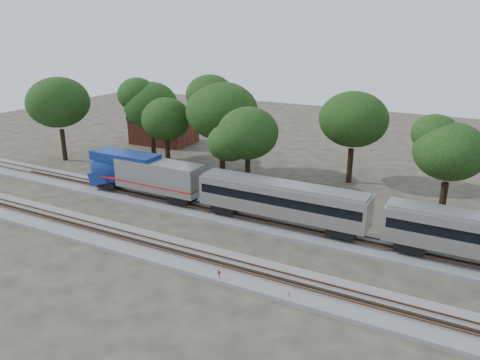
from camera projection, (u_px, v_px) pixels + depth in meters
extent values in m
plane|color=#383328|center=(214.00, 242.00, 44.90)|extent=(160.00, 160.00, 0.00)
cube|color=slate|center=(243.00, 218.00, 49.84)|extent=(160.00, 5.00, 0.40)
cube|color=brown|center=(240.00, 217.00, 49.10)|extent=(160.00, 0.08, 0.15)
cube|color=brown|center=(246.00, 212.00, 50.30)|extent=(160.00, 0.08, 0.15)
cube|color=slate|center=(190.00, 257.00, 41.50)|extent=(160.00, 5.00, 0.40)
cube|color=brown|center=(185.00, 256.00, 40.76)|extent=(160.00, 0.08, 0.15)
cube|color=brown|center=(195.00, 249.00, 41.96)|extent=(160.00, 0.08, 0.15)
cube|color=#A9ABB0|center=(159.00, 175.00, 53.80)|extent=(10.77, 3.05, 3.35)
ellipsoid|color=navy|center=(109.00, 168.00, 57.36)|extent=(5.49, 3.17, 4.67)
cube|color=navy|center=(125.00, 157.00, 55.54)|extent=(8.64, 2.99, 1.02)
cube|color=black|center=(111.00, 161.00, 56.81)|extent=(0.45, 2.34, 1.33)
cube|color=maroon|center=(151.00, 181.00, 54.62)|extent=(13.21, 3.09, 0.18)
cube|color=black|center=(111.00, 183.00, 57.89)|extent=(2.64, 2.24, 0.91)
cube|color=black|center=(182.00, 197.00, 53.07)|extent=(2.64, 2.24, 0.91)
cube|color=#A9ABB0|center=(282.00, 199.00, 46.93)|extent=(17.68, 3.05, 3.05)
cube|color=black|center=(282.00, 196.00, 46.83)|extent=(17.07, 3.10, 0.91)
cube|color=gray|center=(282.00, 184.00, 46.43)|extent=(17.27, 2.44, 0.36)
cube|color=black|center=(227.00, 206.00, 50.45)|extent=(2.64, 2.24, 0.91)
cube|color=black|center=(342.00, 230.00, 44.67)|extent=(2.64, 2.24, 0.91)
cube|color=black|center=(411.00, 244.00, 41.84)|extent=(2.64, 2.24, 0.91)
cylinder|color=#512D19|center=(219.00, 277.00, 37.64)|extent=(0.07, 0.07, 1.00)
cylinder|color=#AC0C1A|center=(219.00, 272.00, 37.49)|extent=(0.35, 0.12, 0.36)
cylinder|color=#512D19|center=(289.00, 296.00, 35.17)|extent=(0.06, 0.06, 0.93)
cylinder|color=silver|center=(289.00, 291.00, 35.04)|extent=(0.33, 0.03, 0.33)
cube|color=#512D19|center=(241.00, 284.00, 37.32)|extent=(0.51, 0.31, 0.30)
cube|color=brown|center=(164.00, 132.00, 81.72)|extent=(10.48, 7.64, 4.03)
cube|color=black|center=(163.00, 118.00, 80.94)|extent=(10.69, 7.86, 0.91)
cylinder|color=black|center=(64.00, 145.00, 71.20)|extent=(0.70, 0.70, 4.78)
ellipsoid|color=black|center=(58.00, 102.00, 69.15)|extent=(9.02, 9.02, 7.66)
cylinder|color=black|center=(153.00, 144.00, 72.37)|extent=(0.70, 0.70, 4.43)
ellipsoid|color=black|center=(151.00, 105.00, 70.47)|extent=(8.35, 8.35, 7.10)
cylinder|color=black|center=(168.00, 152.00, 69.15)|extent=(0.70, 0.70, 3.68)
ellipsoid|color=black|center=(166.00, 119.00, 67.57)|extent=(6.93, 6.93, 5.89)
cylinder|color=black|center=(222.00, 156.00, 65.15)|extent=(0.70, 0.70, 4.69)
ellipsoid|color=black|center=(222.00, 111.00, 63.13)|extent=(8.84, 8.84, 7.51)
cylinder|color=black|center=(248.00, 174.00, 58.99)|extent=(0.70, 0.70, 3.87)
ellipsoid|color=black|center=(248.00, 133.00, 57.33)|extent=(7.29, 7.29, 6.20)
cylinder|color=black|center=(350.00, 166.00, 61.25)|extent=(0.70, 0.70, 4.52)
ellipsoid|color=black|center=(353.00, 119.00, 59.30)|extent=(8.53, 8.53, 7.25)
cylinder|color=black|center=(443.00, 200.00, 49.90)|extent=(0.70, 0.70, 4.00)
ellipsoid|color=black|center=(450.00, 151.00, 48.18)|extent=(7.54, 7.54, 6.41)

